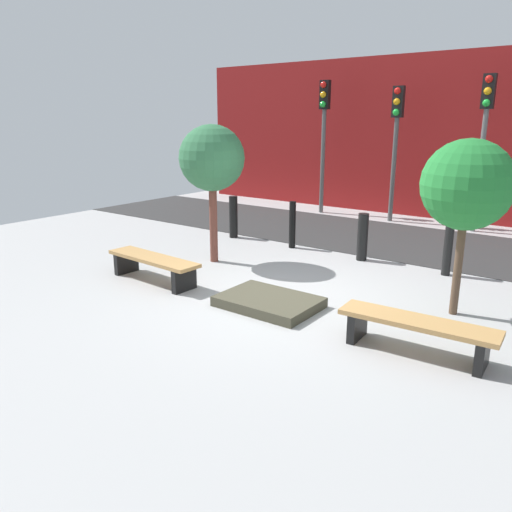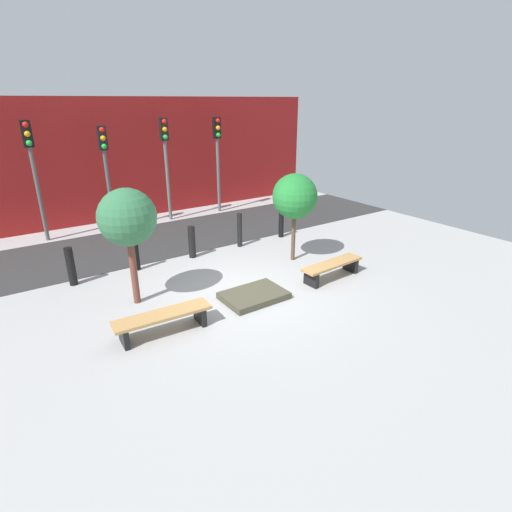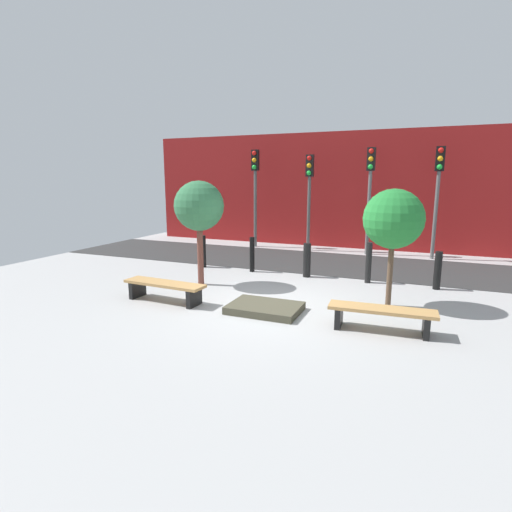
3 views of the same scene
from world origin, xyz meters
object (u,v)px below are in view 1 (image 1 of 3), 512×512
bench_left (153,263)px  bollard_center (363,237)px  bollard_right (448,246)px  traffic_light_west (324,123)px  bollard_far_left (233,217)px  bollard_left (292,225)px  traffic_light_mid_west (396,129)px  tree_behind_left_bench (212,159)px  traffic_light_mid_east (485,125)px  tree_behind_right_bench (467,186)px  bench_right (417,329)px  planter_bed (269,302)px

bench_left → bollard_center: size_ratio=2.07×
bollard_right → traffic_light_west: 6.61m
bench_left → bollard_center: bearing=59.1°
bollard_far_left → bollard_right: size_ratio=0.92×
bollard_left → traffic_light_mid_west: (0.55, 4.03, 1.91)m
bollard_far_left → bollard_center: (3.24, 0.00, -0.02)m
bench_left → traffic_light_mid_west: size_ratio=0.55×
bench_left → traffic_light_mid_west: 7.77m
bollard_far_left → bollard_right: 4.86m
tree_behind_left_bench → traffic_light_mid_east: (3.33, 5.83, 0.58)m
bollard_left → traffic_light_mid_east: 5.26m
bench_left → bollard_left: (0.64, 3.35, 0.19)m
bench_left → tree_behind_right_bench: (4.53, 1.55, 1.51)m
bench_right → planter_bed: bench_right is taller
tree_behind_right_bench → bollard_right: (-0.64, 1.80, -1.30)m
tree_behind_right_bench → bollard_far_left: size_ratio=2.53×
bench_right → planter_bed: bearing=171.8°
tree_behind_right_bench → traffic_light_mid_east: 5.99m
planter_bed → bollard_center: size_ratio=1.53×
bollard_right → bollard_far_left: bearing=180.0°
bench_right → tree_behind_left_bench: tree_behind_left_bench is taller
bench_right → tree_behind_left_bench: (-4.53, 1.55, 1.65)m
traffic_light_west → traffic_light_mid_east: bearing=-0.0°
bollard_left → traffic_light_mid_west: bearing=82.2°
bench_left → traffic_light_west: size_ratio=0.52×
traffic_light_west → tree_behind_left_bench: bearing=-80.8°
bollard_far_left → traffic_light_mid_west: traffic_light_mid_west is taller
bench_right → bollard_center: bearing=120.9°
bench_right → tree_behind_right_bench: tree_behind_right_bench is taller
bollard_left → bollard_center: (1.62, 0.00, -0.04)m
bollard_right → traffic_light_mid_east: 4.54m
bollard_left → traffic_light_mid_west: size_ratio=0.29×
planter_bed → bollard_right: bollard_right is taller
tree_behind_left_bench → tree_behind_right_bench: tree_behind_left_bench is taller
bench_right → traffic_light_mid_west: 8.37m
bollard_far_left → traffic_light_west: 4.54m
bollard_far_left → traffic_light_mid_west: size_ratio=0.28×
bench_right → bollard_left: size_ratio=1.83×
bench_right → traffic_light_west: traffic_light_west is taller
tree_behind_right_bench → traffic_light_mid_west: 6.74m
tree_behind_right_bench → traffic_light_west: bearing=133.2°
tree_behind_right_bench → tree_behind_left_bench: bearing=180.0°
tree_behind_left_bench → bollard_far_left: bearing=118.6°
bench_left → planter_bed: (2.26, 0.20, -0.24)m
traffic_light_mid_east → bench_right: bearing=-80.8°
traffic_light_mid_east → bench_left: bearing=-114.3°
bollard_far_left → bollard_center: size_ratio=1.04×
planter_bed → tree_behind_right_bench: (2.26, 1.35, 1.75)m
bollard_center → traffic_light_mid_east: (1.07, 4.03, 2.08)m
traffic_light_west → bollard_right: bearing=-39.9°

